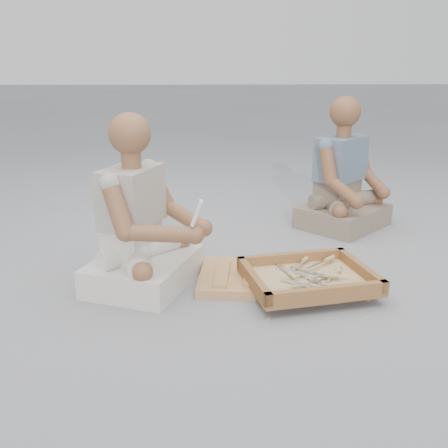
{
  "coord_description": "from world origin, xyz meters",
  "views": [
    {
      "loc": [
        -0.21,
        -2.09,
        0.99
      ],
      "look_at": [
        -0.11,
        0.12,
        0.3
      ],
      "focal_mm": 40.0,
      "sensor_mm": 36.0,
      "label": 1
    }
  ],
  "objects_px": {
    "carved_panel": "(266,278)",
    "companion": "(343,185)",
    "tool_tray": "(308,278)",
    "craftsman": "(141,229)"
  },
  "relations": [
    {
      "from": "tool_tray",
      "to": "companion",
      "type": "distance_m",
      "value": 1.1
    },
    {
      "from": "craftsman",
      "to": "companion",
      "type": "bearing_deg",
      "value": 147.0
    },
    {
      "from": "craftsman",
      "to": "companion",
      "type": "relative_size",
      "value": 0.97
    },
    {
      "from": "tool_tray",
      "to": "craftsman",
      "type": "height_order",
      "value": "craftsman"
    },
    {
      "from": "carved_panel",
      "to": "tool_tray",
      "type": "xyz_separation_m",
      "value": [
        0.18,
        -0.12,
        0.05
      ]
    },
    {
      "from": "carved_panel",
      "to": "companion",
      "type": "height_order",
      "value": "companion"
    },
    {
      "from": "carved_panel",
      "to": "companion",
      "type": "relative_size",
      "value": 0.77
    },
    {
      "from": "tool_tray",
      "to": "craftsman",
      "type": "bearing_deg",
      "value": 170.77
    },
    {
      "from": "tool_tray",
      "to": "companion",
      "type": "bearing_deg",
      "value": 67.0
    },
    {
      "from": "craftsman",
      "to": "companion",
      "type": "xyz_separation_m",
      "value": [
        1.19,
        0.87,
        0.0
      ]
    }
  ]
}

